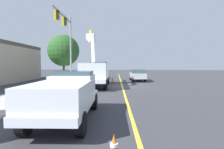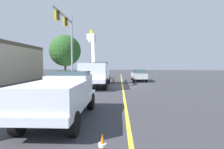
{
  "view_description": "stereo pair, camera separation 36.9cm",
  "coord_description": "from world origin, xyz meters",
  "px_view_note": "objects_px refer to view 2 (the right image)",
  "views": [
    {
      "loc": [
        -19.71,
        -1.43,
        2.4
      ],
      "look_at": [
        -2.05,
        0.86,
        1.4
      ],
      "focal_mm": 29.19,
      "sensor_mm": 36.0,
      "label": 1
    },
    {
      "loc": [
        -19.65,
        -1.8,
        2.4
      ],
      "look_at": [
        -2.05,
        0.86,
        1.4
      ],
      "focal_mm": 29.19,
      "sensor_mm": 36.0,
      "label": 2
    }
  ],
  "objects_px": {
    "utility_bucket_truck": "(97,72)",
    "traffic_cone_leading": "(102,149)",
    "service_pickup_truck": "(62,94)",
    "traffic_cone_mid_front": "(114,79)",
    "passing_minivan": "(139,74)",
    "traffic_signal_mast": "(68,35)"
  },
  "relations": [
    {
      "from": "utility_bucket_truck",
      "to": "traffic_cone_leading",
      "type": "relative_size",
      "value": 11.6
    },
    {
      "from": "passing_minivan",
      "to": "traffic_cone_mid_front",
      "type": "xyz_separation_m",
      "value": [
        -2.51,
        3.28,
        -0.55
      ]
    },
    {
      "from": "service_pickup_truck",
      "to": "traffic_cone_mid_front",
      "type": "relative_size",
      "value": 6.77
    },
    {
      "from": "traffic_cone_leading",
      "to": "traffic_cone_mid_front",
      "type": "bearing_deg",
      "value": 7.33
    },
    {
      "from": "passing_minivan",
      "to": "traffic_cone_mid_front",
      "type": "relative_size",
      "value": 5.81
    },
    {
      "from": "passing_minivan",
      "to": "traffic_cone_leading",
      "type": "xyz_separation_m",
      "value": [
        -22.06,
        0.77,
        -0.62
      ]
    },
    {
      "from": "utility_bucket_truck",
      "to": "traffic_cone_leading",
      "type": "xyz_separation_m",
      "value": [
        -15.13,
        -3.75,
        -1.24
      ]
    },
    {
      "from": "utility_bucket_truck",
      "to": "service_pickup_truck",
      "type": "distance_m",
      "value": 12.03
    },
    {
      "from": "traffic_cone_mid_front",
      "to": "traffic_cone_leading",
      "type": "bearing_deg",
      "value": -172.67
    },
    {
      "from": "traffic_cone_leading",
      "to": "traffic_cone_mid_front",
      "type": "distance_m",
      "value": 19.71
    },
    {
      "from": "service_pickup_truck",
      "to": "passing_minivan",
      "type": "height_order",
      "value": "service_pickup_truck"
    },
    {
      "from": "passing_minivan",
      "to": "traffic_signal_mast",
      "type": "bearing_deg",
      "value": 122.7
    },
    {
      "from": "service_pickup_truck",
      "to": "passing_minivan",
      "type": "distance_m",
      "value": 19.15
    },
    {
      "from": "passing_minivan",
      "to": "traffic_cone_leading",
      "type": "distance_m",
      "value": 22.08
    },
    {
      "from": "service_pickup_truck",
      "to": "traffic_signal_mast",
      "type": "bearing_deg",
      "value": 21.13
    },
    {
      "from": "traffic_cone_mid_front",
      "to": "traffic_signal_mast",
      "type": "xyz_separation_m",
      "value": [
        -2.89,
        5.12,
        5.46
      ]
    },
    {
      "from": "utility_bucket_truck",
      "to": "traffic_cone_mid_front",
      "type": "xyz_separation_m",
      "value": [
        4.42,
        -1.23,
        -1.17
      ]
    },
    {
      "from": "utility_bucket_truck",
      "to": "traffic_signal_mast",
      "type": "bearing_deg",
      "value": 68.47
    },
    {
      "from": "service_pickup_truck",
      "to": "traffic_signal_mast",
      "type": "height_order",
      "value": "traffic_signal_mast"
    },
    {
      "from": "traffic_cone_mid_front",
      "to": "service_pickup_truck",
      "type": "bearing_deg",
      "value": -179.69
    },
    {
      "from": "passing_minivan",
      "to": "service_pickup_truck",
      "type": "bearing_deg",
      "value": 170.4
    },
    {
      "from": "service_pickup_truck",
      "to": "traffic_cone_mid_front",
      "type": "height_order",
      "value": "service_pickup_truck"
    }
  ]
}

